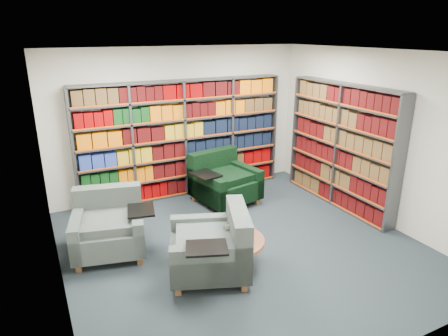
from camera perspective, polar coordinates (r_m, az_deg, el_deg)
name	(u,v)px	position (r m, az deg, el deg)	size (l,w,h in m)	color
room_shell	(243,157)	(5.55, 2.77, 1.61)	(5.02, 5.02, 2.82)	black
bookshelf_back	(183,139)	(7.68, -5.83, 4.14)	(4.00, 0.28, 2.20)	#47494F
bookshelf_right	(341,146)	(7.45, 16.36, 2.98)	(0.28, 2.50, 2.20)	#47494F
chair_teal_left	(109,227)	(6.08, -16.06, -8.13)	(1.27, 1.18, 0.89)	#05203C
chair_green_right	(222,182)	(7.48, -0.26, -2.02)	(1.30, 1.20, 0.93)	black
chair_teal_front	(216,249)	(5.31, -1.09, -11.45)	(1.28, 1.33, 0.91)	#05203C
coffee_table	(229,245)	(5.42, 0.78, -10.93)	(0.93, 0.93, 0.66)	#9C5A3B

